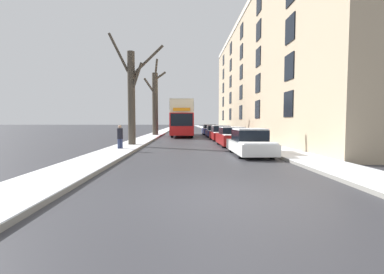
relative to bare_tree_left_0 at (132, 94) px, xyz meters
name	(u,v)px	position (x,y,z in m)	size (l,w,h in m)	color
ground_plane	(219,197)	(4.60, -12.62, -3.78)	(320.00, 320.00, 0.00)	#38383D
sidewalk_left	(167,129)	(-0.19, 40.38, -3.70)	(2.03, 130.00, 0.16)	gray
sidewalk_right	(209,129)	(9.38, 40.38, -3.70)	(2.03, 130.00, 0.16)	gray
terrace_facade_right	(280,75)	(14.89, 11.40, 3.50)	(9.10, 39.35, 14.55)	tan
bare_tree_left_0	(132,94)	(0.00, 0.00, 0.00)	(3.99, 1.15, 8.04)	#423A30
bare_tree_left_1	(155,102)	(0.07, 13.91, 0.49)	(2.81, 2.04, 9.33)	#423A30
double_decker_bus	(182,117)	(3.47, 13.64, -1.37)	(2.61, 10.77, 4.24)	red
parked_car_0	(250,143)	(7.27, -4.99, -3.12)	(1.80, 4.29, 1.44)	silver
parked_car_1	(232,137)	(7.27, 0.25, -3.11)	(1.89, 4.43, 1.42)	maroon
parked_car_2	(221,133)	(7.27, 6.16, -3.11)	(1.85, 4.59, 1.46)	maroon
parked_car_3	(214,132)	(7.27, 11.62, -3.13)	(1.84, 3.98, 1.39)	navy
parked_car_4	(210,130)	(7.27, 17.27, -3.10)	(1.89, 4.27, 1.44)	navy
pedestrian_left_sidewalk	(120,137)	(-0.17, -2.88, -2.90)	(0.35, 0.35, 1.60)	navy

